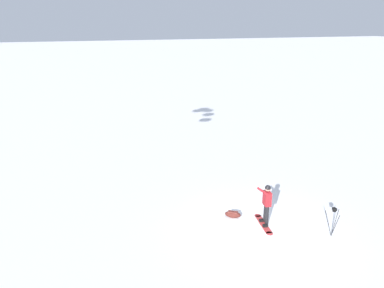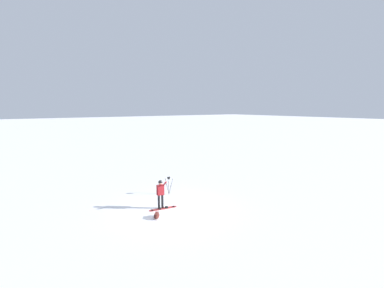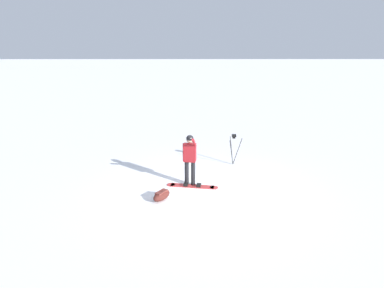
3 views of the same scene
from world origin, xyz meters
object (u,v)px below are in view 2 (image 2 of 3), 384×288
(snowboard, at_px, (163,208))
(camera_tripod, at_px, (169,182))
(snowboarder, at_px, (161,191))
(gear_bag_large, at_px, (157,215))

(snowboard, bearing_deg, camera_tripod, 142.16)
(snowboarder, relative_size, snowboard, 1.03)
(snowboarder, xyz_separation_m, snowboard, (0.14, 0.08, -1.05))
(snowboarder, relative_size, camera_tripod, 1.43)
(snowboarder, bearing_deg, gear_bag_large, -37.81)
(gear_bag_large, height_order, camera_tripod, camera_tripod)
(snowboarder, xyz_separation_m, gear_bag_large, (1.12, -0.87, -0.92))
(snowboarder, height_order, gear_bag_large, snowboarder)
(snowboard, relative_size, camera_tripod, 1.38)
(gear_bag_large, xyz_separation_m, camera_tripod, (-3.11, 2.60, 0.74))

